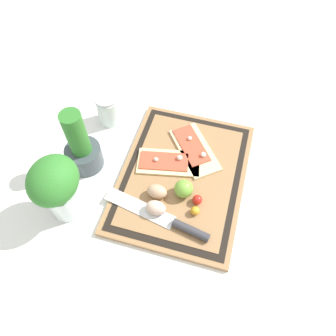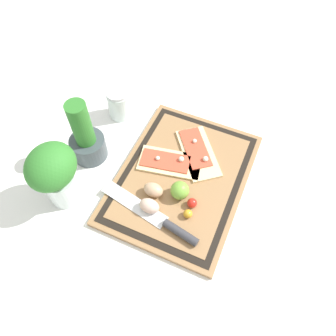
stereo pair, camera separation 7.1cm
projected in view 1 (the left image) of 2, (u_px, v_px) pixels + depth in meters
name	position (u px, v px, depth m)	size (l,w,h in m)	color
ground_plane	(182.00, 178.00, 0.95)	(6.00, 6.00, 0.00)	white
cutting_board	(183.00, 176.00, 0.95)	(0.47, 0.35, 0.02)	#997047
pizza_slice_near	(194.00, 149.00, 0.98)	(0.20, 0.19, 0.02)	beige
pizza_slice_far	(168.00, 162.00, 0.96)	(0.12, 0.19, 0.02)	beige
knife	(173.00, 222.00, 0.85)	(0.09, 0.30, 0.02)	silver
egg_brown	(157.00, 191.00, 0.89)	(0.04, 0.06, 0.04)	tan
egg_pink	(156.00, 208.00, 0.86)	(0.04, 0.06, 0.04)	beige
lime	(184.00, 189.00, 0.88)	(0.05, 0.05, 0.05)	#70A838
cherry_tomato_red	(197.00, 200.00, 0.88)	(0.03, 0.03, 0.03)	red
cherry_tomato_yellow	(195.00, 211.00, 0.86)	(0.02, 0.02, 0.02)	gold
herb_pot	(82.00, 149.00, 0.92)	(0.10, 0.10, 0.21)	#3D474C
sauce_jar	(109.00, 111.00, 1.04)	(0.07, 0.07, 0.10)	silver
herb_glass	(56.00, 186.00, 0.80)	(0.14, 0.12, 0.21)	silver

